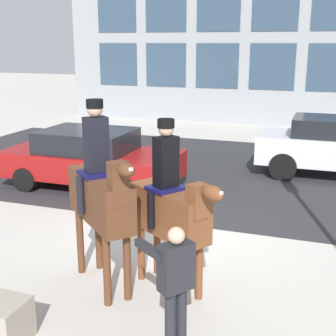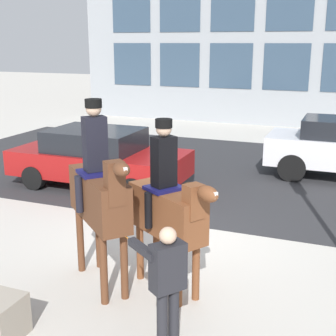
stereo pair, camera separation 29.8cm
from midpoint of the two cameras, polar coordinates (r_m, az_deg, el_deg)
name	(u,v)px [view 2 (the right image)]	position (r m, az deg, el deg)	size (l,w,h in m)	color
ground_plane	(183,235)	(9.06, 2.74, -8.19)	(80.00, 80.00, 0.00)	beige
road_surface	(240,173)	(13.40, 9.37, -0.59)	(19.21, 8.50, 0.01)	#2D2D30
mounted_horse_lead	(99,193)	(6.83, -7.13, -3.09)	(1.61, 1.47, 2.81)	#59331E
mounted_horse_companion	(168,207)	(6.70, 1.27, -4.85)	(1.65, 1.21, 2.56)	brown
pedestrian_bystander	(166,280)	(5.54, 1.39, -13.46)	(0.90, 0.52, 1.58)	#232328
street_car_near_lane	(99,157)	(12.00, -7.76, 1.33)	(4.45, 2.01, 1.46)	maroon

